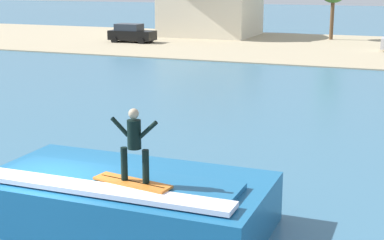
% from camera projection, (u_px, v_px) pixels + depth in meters
% --- Properties ---
extents(ground_plane, '(260.00, 260.00, 0.00)m').
position_uv_depth(ground_plane, '(47.00, 232.00, 14.35)').
color(ground_plane, '#3A6B88').
extents(wave_crest, '(7.09, 3.73, 1.43)m').
position_uv_depth(wave_crest, '(126.00, 201.00, 14.58)').
color(wave_crest, '#1C6092').
rests_on(wave_crest, ground_plane).
extents(surfboard, '(2.02, 0.80, 0.06)m').
position_uv_depth(surfboard, '(132.00, 182.00, 13.58)').
color(surfboard, orange).
rests_on(surfboard, wave_crest).
extents(surfer, '(1.19, 0.32, 1.74)m').
position_uv_depth(surfer, '(134.00, 141.00, 13.33)').
color(surfer, black).
rests_on(surfer, surfboard).
extents(shoreline_bank, '(120.00, 24.22, 0.09)m').
position_uv_depth(shoreline_bank, '(322.00, 47.00, 52.52)').
color(shoreline_bank, tan).
rests_on(shoreline_bank, ground_plane).
extents(car_near_shore, '(4.42, 2.20, 1.86)m').
position_uv_depth(car_near_shore, '(131.00, 33.00, 56.09)').
color(car_near_shore, black).
rests_on(car_near_shore, ground_plane).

